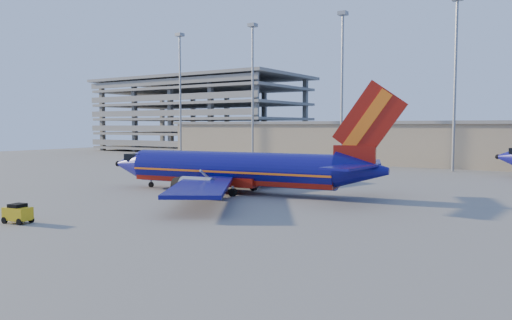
% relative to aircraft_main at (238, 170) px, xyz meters
% --- Properties ---
extents(ground, '(220.00, 220.00, 0.00)m').
position_rel_aircraft_main_xyz_m(ground, '(-0.31, -4.81, -2.60)').
color(ground, slate).
rests_on(ground, ground).
extents(terminal_building, '(122.00, 16.00, 8.50)m').
position_rel_aircraft_main_xyz_m(terminal_building, '(9.69, 53.19, 1.71)').
color(terminal_building, gray).
rests_on(terminal_building, ground).
extents(parking_garage, '(62.00, 32.00, 21.40)m').
position_rel_aircraft_main_xyz_m(parking_garage, '(-62.31, 69.24, 9.13)').
color(parking_garage, slate).
rests_on(parking_garage, ground).
extents(light_mast_row, '(101.60, 1.60, 28.65)m').
position_rel_aircraft_main_xyz_m(light_mast_row, '(4.69, 41.19, 14.95)').
color(light_mast_row, gray).
rests_on(light_mast_row, ground).
extents(aircraft_main, '(35.87, 34.28, 12.18)m').
position_rel_aircraft_main_xyz_m(aircraft_main, '(0.00, 0.00, 0.00)').
color(aircraft_main, navy).
rests_on(aircraft_main, ground).
extents(baggage_tug, '(2.32, 1.62, 1.54)m').
position_rel_aircraft_main_xyz_m(baggage_tug, '(-4.40, -23.82, -1.80)').
color(baggage_tug, yellow).
rests_on(baggage_tug, ground).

